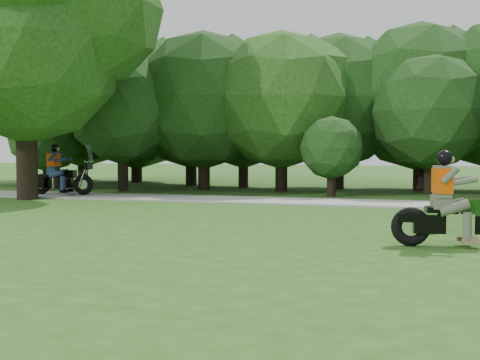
# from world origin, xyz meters

# --- Properties ---
(ground) EXTENTS (100.00, 100.00, 0.00)m
(ground) POSITION_xyz_m (0.00, 0.00, 0.00)
(ground) COLOR #224F16
(ground) RESTS_ON ground
(walkway) EXTENTS (60.00, 2.20, 0.06)m
(walkway) POSITION_xyz_m (0.00, 8.00, 0.03)
(walkway) COLOR #999994
(walkway) RESTS_ON ground
(tree_line) EXTENTS (40.37, 12.25, 7.28)m
(tree_line) POSITION_xyz_m (0.36, 14.43, 3.55)
(tree_line) COLOR black
(tree_line) RESTS_ON ground
(big_tree_west) EXTENTS (8.64, 6.56, 9.96)m
(big_tree_west) POSITION_xyz_m (-10.54, 6.85, 5.76)
(big_tree_west) COLOR black
(big_tree_west) RESTS_ON ground
(chopper_motorcycle) EXTENTS (2.29, 0.80, 1.64)m
(chopper_motorcycle) POSITION_xyz_m (2.41, 0.46, 0.61)
(chopper_motorcycle) COLOR black
(chopper_motorcycle) RESTS_ON ground
(touring_motorcycle) EXTENTS (2.33, 0.82, 1.77)m
(touring_motorcycle) POSITION_xyz_m (-10.28, 7.91, 0.70)
(touring_motorcycle) COLOR black
(touring_motorcycle) RESTS_ON walkway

